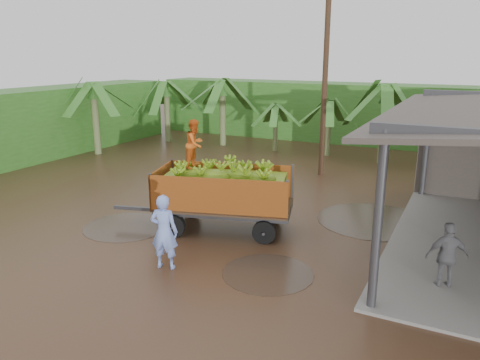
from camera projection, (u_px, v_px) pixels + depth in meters
name	position (u px, v px, depth m)	size (l,w,h in m)	color
ground	(235.00, 219.00, 15.78)	(100.00, 100.00, 0.00)	black
hedge_north	(322.00, 111.00, 29.94)	(22.00, 3.00, 3.60)	#2D661E
hedge_west	(36.00, 123.00, 24.85)	(3.00, 18.00, 3.60)	#2D661E
banana_trailer	(224.00, 191.00, 14.57)	(5.89, 3.10, 3.47)	#BF5E1B
man_blue	(164.00, 232.00, 12.01)	(0.73, 0.48, 1.99)	#7C95E3
man_grey	(447.00, 256.00, 10.95)	(0.98, 0.41, 1.67)	slate
utility_pole	(325.00, 80.00, 20.42)	(1.20, 0.24, 8.43)	#47301E
banana_plants	(229.00, 125.00, 23.50)	(24.35, 20.03, 4.12)	#2D661E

